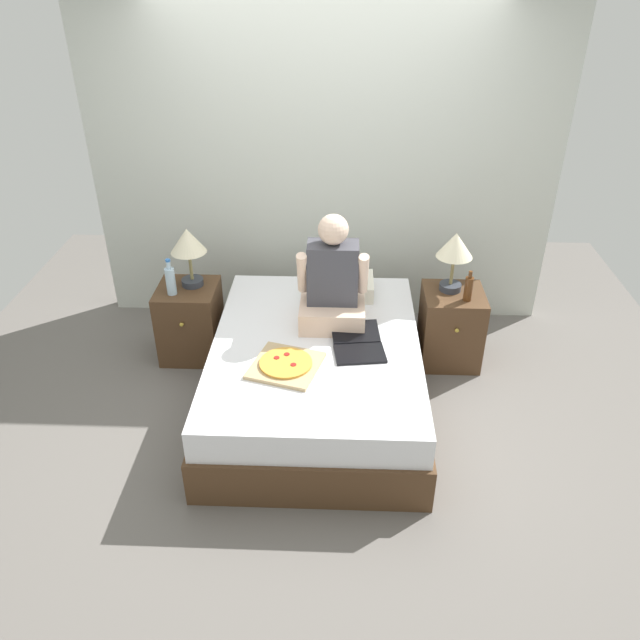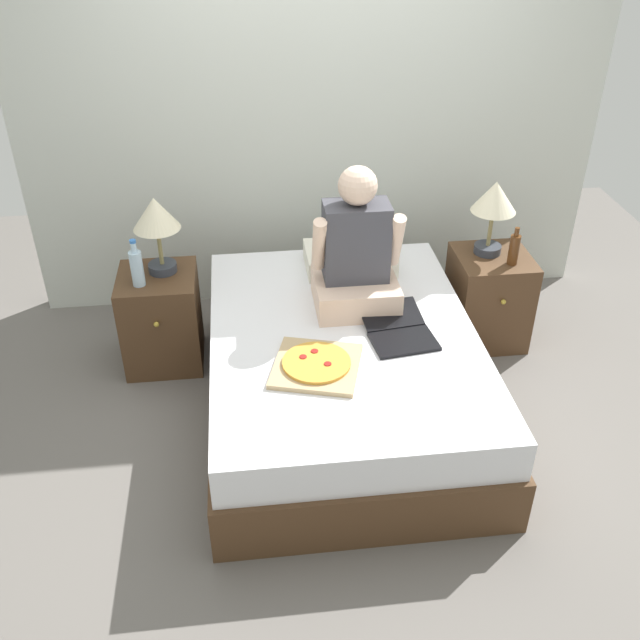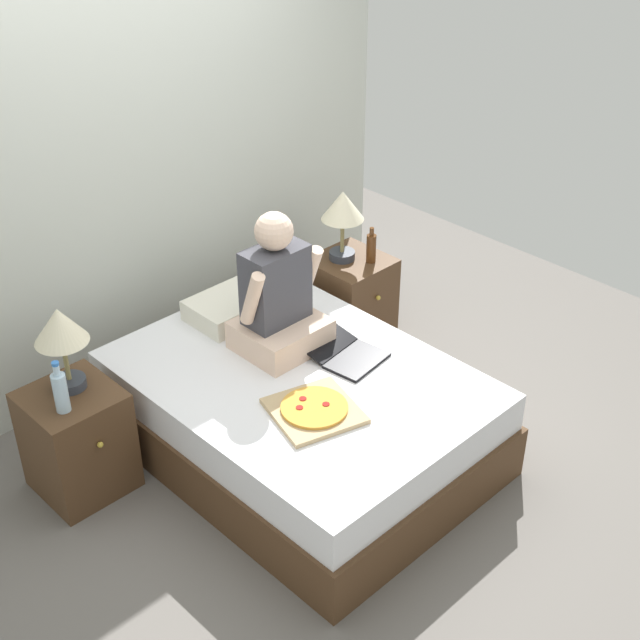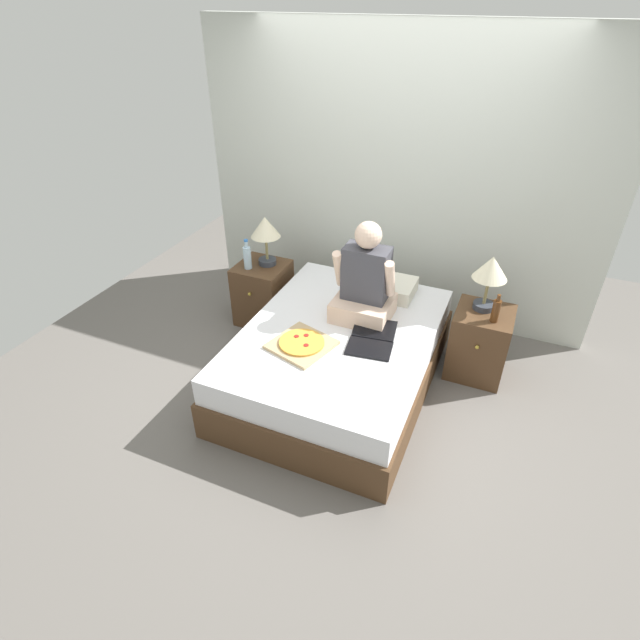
# 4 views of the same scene
# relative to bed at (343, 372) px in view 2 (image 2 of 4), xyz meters

# --- Properties ---
(ground_plane) EXTENTS (5.62, 5.62, 0.00)m
(ground_plane) POSITION_rel_bed_xyz_m (0.00, 0.00, -0.25)
(ground_plane) COLOR #66605B
(wall_back) EXTENTS (3.62, 0.12, 2.50)m
(wall_back) POSITION_rel_bed_xyz_m (0.00, 1.32, 1.00)
(wall_back) COLOR silver
(wall_back) RESTS_ON ground
(bed) EXTENTS (1.40, 1.91, 0.51)m
(bed) POSITION_rel_bed_xyz_m (0.00, 0.00, 0.00)
(bed) COLOR #4C331E
(bed) RESTS_ON ground
(nightstand_left) EXTENTS (0.44, 0.47, 0.58)m
(nightstand_left) POSITION_rel_bed_xyz_m (-0.99, 0.58, 0.04)
(nightstand_left) COLOR #4C331E
(nightstand_left) RESTS_ON ground
(lamp_on_left_nightstand) EXTENTS (0.26, 0.26, 0.45)m
(lamp_on_left_nightstand) POSITION_rel_bed_xyz_m (-0.95, 0.63, 0.65)
(lamp_on_left_nightstand) COLOR #333842
(lamp_on_left_nightstand) RESTS_ON nightstand_left
(water_bottle) EXTENTS (0.07, 0.07, 0.28)m
(water_bottle) POSITION_rel_bed_xyz_m (-1.07, 0.49, 0.44)
(water_bottle) COLOR silver
(water_bottle) RESTS_ON nightstand_left
(nightstand_right) EXTENTS (0.44, 0.47, 0.58)m
(nightstand_right) POSITION_rel_bed_xyz_m (0.99, 0.58, 0.04)
(nightstand_right) COLOR #4C331E
(nightstand_right) RESTS_ON ground
(lamp_on_right_nightstand) EXTENTS (0.26, 0.26, 0.45)m
(lamp_on_right_nightstand) POSITION_rel_bed_xyz_m (0.96, 0.63, 0.65)
(lamp_on_right_nightstand) COLOR #333842
(lamp_on_right_nightstand) RESTS_ON nightstand_right
(beer_bottle) EXTENTS (0.06, 0.06, 0.23)m
(beer_bottle) POSITION_rel_bed_xyz_m (1.06, 0.48, 0.42)
(beer_bottle) COLOR #512D14
(beer_bottle) RESTS_ON nightstand_right
(pillow) EXTENTS (0.52, 0.34, 0.12)m
(pillow) POSITION_rel_bed_xyz_m (0.14, 0.68, 0.32)
(pillow) COLOR silver
(pillow) RESTS_ON bed
(person_seated) EXTENTS (0.47, 0.40, 0.78)m
(person_seated) POSITION_rel_bed_xyz_m (0.10, 0.27, 0.55)
(person_seated) COLOR beige
(person_seated) RESTS_ON bed
(laptop) EXTENTS (0.37, 0.45, 0.07)m
(laptop) POSITION_rel_bed_xyz_m (0.28, -0.07, 0.28)
(laptop) COLOR black
(laptop) RESTS_ON bed
(pizza_box) EXTENTS (0.50, 0.50, 0.05)m
(pizza_box) POSITION_rel_bed_xyz_m (-0.17, -0.29, 0.28)
(pizza_box) COLOR tan
(pizza_box) RESTS_ON bed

